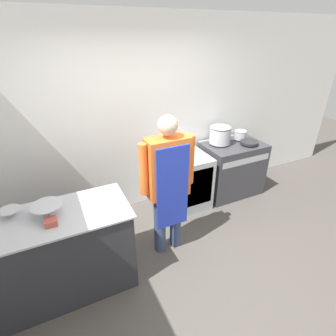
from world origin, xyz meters
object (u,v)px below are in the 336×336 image
object	(u,v)px
sauce_pot	(241,134)
plastic_tub	(51,222)
saute_pan	(249,142)
stove	(232,169)
mixing_bowl	(48,210)
fridge_unit	(185,181)
person_cook	(168,180)
stock_pot	(220,134)

from	to	relation	value
sauce_pot	plastic_tub	bearing A→B (deg)	-160.69
saute_pan	sauce_pot	bearing A→B (deg)	90.00
stove	mixing_bowl	xyz separation A→B (m)	(-2.75, -0.75, 0.56)
fridge_unit	mixing_bowl	world-z (taller)	mixing_bowl
fridge_unit	mixing_bowl	xyz separation A→B (m)	(-1.88, -0.77, 0.58)
mixing_bowl	stove	bearing A→B (deg)	15.34
saute_pan	sauce_pot	distance (m)	0.23
fridge_unit	person_cook	size ratio (longest dim) A/B	0.48
stove	fridge_unit	bearing A→B (deg)	179.21
fridge_unit	stock_pot	xyz separation A→B (m)	(0.66, 0.10, 0.62)
stock_pot	saute_pan	xyz separation A→B (m)	(0.40, -0.22, -0.13)
person_cook	stock_pot	distance (m)	1.54
mixing_bowl	saute_pan	xyz separation A→B (m)	(2.94, 0.65, -0.08)
person_cook	stock_pot	world-z (taller)	person_cook
stove	plastic_tub	xyz separation A→B (m)	(-2.74, -0.92, 0.53)
person_cook	stock_pot	size ratio (longest dim) A/B	5.28
person_cook	saute_pan	distance (m)	1.81
person_cook	sauce_pot	size ratio (longest dim) A/B	8.71
fridge_unit	plastic_tub	xyz separation A→B (m)	(-1.87, -0.93, 0.55)
mixing_bowl	person_cook	bearing A→B (deg)	1.33
fridge_unit	stock_pot	bearing A→B (deg)	8.49
person_cook	saute_pan	size ratio (longest dim) A/B	6.21
mixing_bowl	stock_pot	bearing A→B (deg)	18.82
fridge_unit	saute_pan	distance (m)	1.18
person_cook	saute_pan	xyz separation A→B (m)	(1.70, 0.62, -0.07)
plastic_tub	saute_pan	size ratio (longest dim) A/B	0.37
fridge_unit	mixing_bowl	size ratio (longest dim) A/B	2.92
stove	plastic_tub	distance (m)	2.94
stove	sauce_pot	world-z (taller)	sauce_pot
plastic_tub	stock_pot	bearing A→B (deg)	22.12
fridge_unit	person_cook	world-z (taller)	person_cook
sauce_pot	stock_pot	bearing A→B (deg)	-180.00
saute_pan	plastic_tub	bearing A→B (deg)	-164.57
fridge_unit	saute_pan	bearing A→B (deg)	-6.44
person_cook	plastic_tub	distance (m)	1.24
mixing_bowl	saute_pan	distance (m)	3.01
stove	sauce_pot	size ratio (longest dim) A/B	4.82
person_cook	saute_pan	bearing A→B (deg)	19.98
fridge_unit	person_cook	xyz separation A→B (m)	(-0.64, -0.74, 0.56)
stove	saute_pan	bearing A→B (deg)	-29.51
plastic_tub	stock_pot	size ratio (longest dim) A/B	0.31
stock_pot	saute_pan	world-z (taller)	stock_pot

